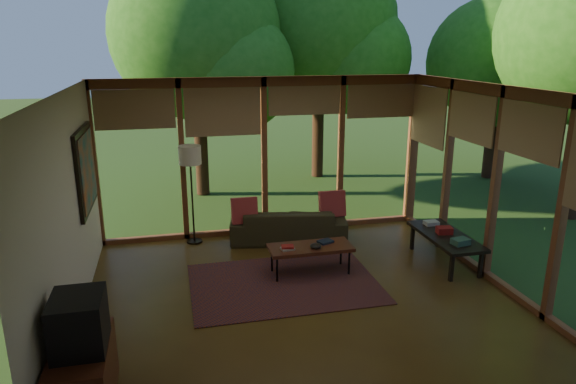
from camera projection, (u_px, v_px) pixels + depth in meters
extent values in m
plane|color=brown|center=(301.00, 296.00, 6.80)|extent=(5.50, 5.50, 0.00)
plane|color=white|center=(302.00, 90.00, 6.05)|extent=(5.50, 5.50, 0.00)
cube|color=silver|center=(67.00, 215.00, 5.82)|extent=(0.04, 5.00, 2.70)
cube|color=silver|center=(381.00, 288.00, 4.09)|extent=(5.50, 0.04, 2.70)
cube|color=brown|center=(264.00, 157.00, 8.76)|extent=(5.50, 0.12, 2.70)
cube|color=brown|center=(495.00, 185.00, 7.03)|extent=(0.12, 5.00, 2.70)
plane|color=#2A4B1C|center=(484.00, 150.00, 16.04)|extent=(40.00, 40.00, 0.00)
cylinder|color=#361F13|center=(198.00, 94.00, 10.86)|extent=(0.28, 0.28, 4.38)
sphere|color=#1D5513|center=(196.00, 34.00, 10.52)|extent=(3.51, 3.51, 3.51)
cylinder|color=#361F13|center=(318.00, 80.00, 12.38)|extent=(0.28, 0.28, 4.72)
sphere|color=#1D5513|center=(319.00, 23.00, 12.01)|extent=(3.67, 3.67, 3.67)
cylinder|color=#361F13|center=(487.00, 105.00, 12.29)|extent=(0.28, 0.28, 3.58)
sphere|color=#1D5513|center=(492.00, 63.00, 12.02)|extent=(3.00, 3.00, 3.00)
cube|color=maroon|center=(284.00, 283.00, 7.15)|extent=(2.57, 1.82, 0.01)
imported|color=#36311B|center=(288.00, 224.00, 8.66)|extent=(2.04, 1.12, 0.56)
cube|color=maroon|center=(244.00, 211.00, 8.36)|extent=(0.42, 0.23, 0.44)
cube|color=maroon|center=(332.00, 204.00, 8.69)|extent=(0.44, 0.23, 0.46)
cube|color=#B1ACA1|center=(288.00, 249.00, 7.23)|extent=(0.20, 0.16, 0.03)
cube|color=maroon|center=(288.00, 247.00, 7.22)|extent=(0.19, 0.15, 0.03)
cube|color=black|center=(325.00, 242.00, 7.48)|extent=(0.25, 0.22, 0.03)
ellipsoid|color=black|center=(316.00, 246.00, 7.27)|extent=(0.16, 0.16, 0.07)
cube|color=#562617|center=(83.00, 376.00, 4.69)|extent=(0.50, 1.00, 0.60)
cube|color=black|center=(79.00, 323.00, 4.54)|extent=(0.45, 0.55, 0.50)
cube|color=#305442|center=(460.00, 242.00, 7.33)|extent=(0.26, 0.21, 0.09)
cube|color=maroon|center=(444.00, 230.00, 7.75)|extent=(0.25, 0.20, 0.10)
cube|color=#B1ACA1|center=(431.00, 223.00, 8.13)|extent=(0.22, 0.16, 0.06)
cylinder|color=black|center=(195.00, 241.00, 8.64)|extent=(0.26, 0.26, 0.03)
cylinder|color=black|center=(192.00, 197.00, 8.42)|extent=(0.03, 0.03, 1.52)
cylinder|color=beige|center=(190.00, 155.00, 8.22)|extent=(0.36, 0.36, 0.30)
cube|color=#562617|center=(310.00, 248.00, 7.37)|extent=(1.20, 0.50, 0.05)
cylinder|color=black|center=(277.00, 270.00, 7.14)|extent=(0.03, 0.03, 0.38)
cylinder|color=black|center=(349.00, 263.00, 7.37)|extent=(0.03, 0.03, 0.38)
cylinder|color=black|center=(272.00, 260.00, 7.48)|extent=(0.03, 0.03, 0.38)
cylinder|color=black|center=(341.00, 253.00, 7.71)|extent=(0.03, 0.03, 0.38)
cube|color=black|center=(446.00, 236.00, 7.72)|extent=(0.60, 1.40, 0.05)
cube|color=black|center=(451.00, 268.00, 7.18)|extent=(0.05, 0.05, 0.40)
cube|color=black|center=(481.00, 265.00, 7.28)|extent=(0.05, 0.05, 0.40)
cube|color=black|center=(412.00, 238.00, 8.30)|extent=(0.05, 0.05, 0.40)
cube|color=black|center=(438.00, 235.00, 8.40)|extent=(0.05, 0.05, 0.40)
cube|color=black|center=(85.00, 169.00, 7.08)|extent=(0.05, 1.35, 1.15)
cube|color=#175967|center=(88.00, 169.00, 7.09)|extent=(0.02, 1.20, 1.00)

